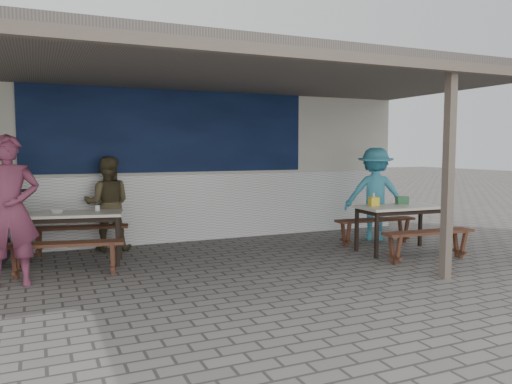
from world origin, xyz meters
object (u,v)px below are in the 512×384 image
object	(u,v)px
patron_street_side	(10,211)
table_right	(400,211)
patron_wall_side	(108,203)
donation_box	(402,200)
condiment_jar	(97,208)
bench_right_wall	(375,225)
condiment_bowl	(57,211)
tissue_box	(374,201)
bench_left_wall	(79,233)
table_left	(72,218)
bench_right_street	(428,238)
patron_right_table	(375,194)
bench_left_street	(65,251)

from	to	relation	value
patron_street_side	table_right	bearing A→B (deg)	-1.62
patron_wall_side	donation_box	distance (m)	4.86
condiment_jar	bench_right_wall	bearing A→B (deg)	-7.42
bench_right_wall	donation_box	bearing A→B (deg)	-67.59
condiment_bowl	patron_wall_side	bearing A→B (deg)	45.25
condiment_bowl	tissue_box	bearing A→B (deg)	-12.72
donation_box	bench_left_wall	bearing A→B (deg)	161.29
patron_wall_side	tissue_box	bearing A→B (deg)	166.71
bench_right_wall	table_right	bearing A→B (deg)	-90.00
table_left	tissue_box	bearing A→B (deg)	-1.22
table_left	donation_box	world-z (taller)	donation_box
bench_right_street	condiment_jar	world-z (taller)	condiment_jar
patron_wall_side	condiment_jar	size ratio (longest dim) A/B	18.55
patron_right_table	table_right	bearing A→B (deg)	107.55
table_right	patron_right_table	distance (m)	1.08
table_right	patron_wall_side	world-z (taller)	patron_wall_side
bench_left_wall	condiment_bowl	bearing A→B (deg)	-106.64
condiment_bowl	table_left	bearing A→B (deg)	-15.85
table_left	patron_wall_side	size ratio (longest dim) A/B	0.97
condiment_jar	donation_box	bearing A→B (deg)	-12.80
bench_left_wall	patron_street_side	bearing A→B (deg)	-108.13
table_right	patron_wall_side	xyz separation A→B (m)	(-4.28, 2.06, 0.10)
patron_wall_side	bench_right_street	bearing A→B (deg)	159.34
bench_left_street	tissue_box	size ratio (longest dim) A/B	11.01
patron_wall_side	condiment_jar	xyz separation A→B (m)	(-0.24, -0.78, 0.02)
patron_right_table	tissue_box	size ratio (longest dim) A/B	12.18
patron_right_table	bench_left_wall	bearing A→B (deg)	23.36
table_right	patron_right_table	size ratio (longest dim) A/B	0.84
table_right	tissue_box	size ratio (longest dim) A/B	10.21
condiment_jar	table_right	bearing A→B (deg)	-15.81
bench_right_wall	bench_right_street	bearing A→B (deg)	-90.00
bench_left_wall	patron_street_side	xyz separation A→B (m)	(-0.89, -1.57, 0.58)
bench_right_wall	donation_box	world-z (taller)	donation_box
condiment_bowl	bench_right_street	bearing A→B (deg)	-21.06
table_left	patron_wall_side	distance (m)	1.06
bench_left_wall	tissue_box	world-z (taller)	tissue_box
table_left	condiment_bowl	size ratio (longest dim) A/B	7.45
table_right	table_left	bearing A→B (deg)	169.62
bench_left_wall	bench_right_wall	distance (m)	4.94
condiment_jar	condiment_bowl	xyz separation A→B (m)	(-0.56, -0.03, -0.02)
bench_left_wall	table_right	size ratio (longest dim) A/B	1.08
table_left	patron_right_table	xyz separation A→B (m)	(5.17, -0.17, 0.17)
table_left	condiment_jar	world-z (taller)	condiment_jar
table_left	table_right	distance (m)	5.03
condiment_jar	condiment_bowl	distance (m)	0.56
bench_right_wall	condiment_jar	bearing A→B (deg)	176.00
bench_right_street	condiment_bowl	size ratio (longest dim) A/B	7.39
condiment_jar	patron_street_side	bearing A→B (deg)	-138.91
table_right	bench_right_street	bearing A→B (deg)	-90.00
bench_left_street	bench_right_street	size ratio (longest dim) A/B	1.02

